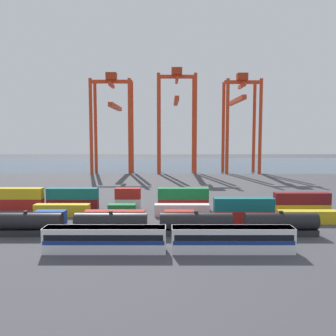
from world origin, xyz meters
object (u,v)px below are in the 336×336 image
(gantry_crane_west, at_px, (114,114))
(gantry_crane_central, at_px, (178,111))
(shipping_container_14, at_px, (19,204))
(gantry_crane_east, at_px, (241,112))
(shipping_container_18, at_px, (129,204))
(shipping_container_20, at_px, (184,204))
(freight_tank_row, at_px, (155,224))
(passenger_train, at_px, (170,238))
(shipping_container_11, at_px, (243,210))

(gantry_crane_west, distance_m, gantry_crane_central, 29.97)
(shipping_container_14, bearing_deg, gantry_crane_east, 50.95)
(shipping_container_18, bearing_deg, shipping_container_20, 0.00)
(freight_tank_row, distance_m, shipping_container_14, 40.09)
(freight_tank_row, xyz_separation_m, shipping_container_18, (-7.00, 22.08, -0.79))
(shipping_container_14, height_order, shipping_container_18, same)
(passenger_train, distance_m, shipping_container_11, 29.47)
(passenger_train, relative_size, gantry_crane_west, 0.83)
(shipping_container_14, height_order, gantry_crane_west, gantry_crane_west)
(passenger_train, height_order, gantry_crane_west, gantry_crane_west)
(shipping_container_11, relative_size, gantry_crane_west, 0.26)
(shipping_container_14, xyz_separation_m, shipping_container_20, (39.68, 0.00, 0.00))
(shipping_container_11, bearing_deg, shipping_container_20, 152.26)
(shipping_container_14, distance_m, shipping_container_20, 39.68)
(shipping_container_11, distance_m, shipping_container_14, 52.81)
(shipping_container_11, height_order, gantry_crane_central, gantry_crane_central)
(passenger_train, relative_size, shipping_container_18, 6.31)
(shipping_container_11, relative_size, shipping_container_14, 1.00)
(passenger_train, relative_size, shipping_container_11, 3.15)
(gantry_crane_west, relative_size, gantry_crane_central, 0.95)
(passenger_train, height_order, gantry_crane_east, gantry_crane_east)
(shipping_container_18, height_order, gantry_crane_central, gantry_crane_central)
(shipping_container_14, distance_m, gantry_crane_central, 98.17)
(passenger_train, height_order, shipping_container_18, passenger_train)
(shipping_container_11, xyz_separation_m, gantry_crane_west, (-42.25, 92.06, 26.22))
(gantry_crane_central, relative_size, gantry_crane_east, 1.05)
(passenger_train, xyz_separation_m, shipping_container_18, (-9.71, 31.27, -0.84))
(shipping_container_18, height_order, shipping_container_20, same)
(passenger_train, distance_m, gantry_crane_central, 119.63)
(shipping_container_11, xyz_separation_m, gantry_crane_east, (17.61, 92.97, 26.98))
(shipping_container_14, relative_size, shipping_container_20, 1.00)
(passenger_train, height_order, shipping_container_11, passenger_train)
(gantry_crane_west, bearing_deg, freight_tank_row, -77.76)
(passenger_train, bearing_deg, shipping_container_20, 83.59)
(freight_tank_row, bearing_deg, shipping_container_14, 146.57)
(shipping_container_20, distance_m, gantry_crane_west, 94.08)
(shipping_container_18, bearing_deg, shipping_container_11, -14.44)
(freight_tank_row, height_order, gantry_crane_central, gantry_crane_central)
(gantry_crane_central, height_order, gantry_crane_east, gantry_crane_central)
(passenger_train, xyz_separation_m, gantry_crane_east, (33.83, 117.57, 26.14))
(shipping_container_20, relative_size, gantry_crane_west, 0.26)
(passenger_train, distance_m, gantry_crane_west, 122.19)
(passenger_train, xyz_separation_m, freight_tank_row, (-2.72, 9.20, -0.06))
(shipping_container_11, height_order, shipping_container_20, same)
(gantry_crane_east, bearing_deg, shipping_container_11, -100.73)
(shipping_container_11, bearing_deg, shipping_container_14, 172.73)
(shipping_container_11, relative_size, gantry_crane_central, 0.25)
(shipping_container_14, distance_m, shipping_container_18, 26.46)
(gantry_crane_west, bearing_deg, shipping_container_14, -96.77)
(passenger_train, bearing_deg, shipping_container_18, 107.25)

